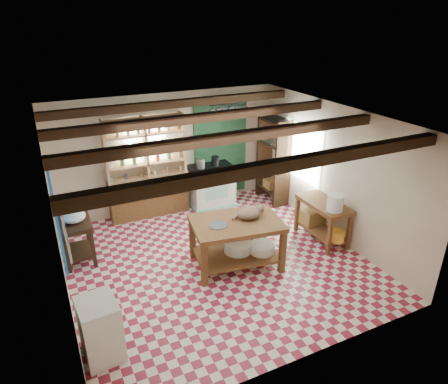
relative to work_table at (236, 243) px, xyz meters
name	(u,v)px	position (x,y,z in m)	size (l,w,h in m)	color
floor	(216,261)	(-0.29, 0.23, -0.44)	(5.00, 5.00, 0.02)	maroon
ceiling	(215,119)	(-0.29, 0.23, 2.17)	(5.00, 5.00, 0.02)	#3F3F43
wall_back	(168,153)	(-0.29, 2.73, 0.87)	(5.00, 0.04, 2.60)	beige
wall_front	(304,277)	(-0.29, -2.27, 0.87)	(5.00, 0.04, 2.60)	beige
wall_left	(56,227)	(-2.79, 0.23, 0.87)	(0.04, 5.00, 2.60)	beige
wall_right	(334,172)	(2.21, 0.23, 0.87)	(0.04, 5.00, 2.60)	beige
ceiling_beams	(215,127)	(-0.29, 0.23, 2.05)	(5.00, 3.80, 0.15)	#372113
blue_wall_patch	(55,213)	(-2.76, 1.13, 0.67)	(0.04, 1.40, 1.60)	#1861B4
green_wall_patch	(220,148)	(0.96, 2.70, 0.82)	(1.30, 0.04, 2.30)	#1C4629
window_back	(145,138)	(-0.79, 2.71, 1.27)	(0.90, 0.02, 0.80)	beige
window_right	(302,152)	(2.19, 1.23, 0.97)	(0.02, 1.30, 1.20)	beige
utensil_rail	(63,236)	(-2.73, -0.97, 1.35)	(0.06, 0.90, 0.28)	black
pot_rack	(229,111)	(0.96, 2.28, 1.75)	(0.86, 0.12, 0.36)	black
shelving_unit	(147,168)	(-0.84, 2.54, 0.67)	(1.70, 0.34, 2.20)	tan
tall_rack	(273,160)	(1.99, 2.03, 0.57)	(0.40, 0.86, 2.00)	#372113
work_table	(236,243)	(0.00, 0.00, 0.00)	(1.51, 1.01, 0.86)	brown
stove	(211,186)	(0.58, 2.38, 0.05)	(0.98, 0.66, 0.96)	beige
prep_table	(78,241)	(-2.49, 1.33, -0.04)	(0.53, 0.77, 0.78)	#372113
white_cabinet	(100,329)	(-2.51, -1.10, -0.01)	(0.47, 0.56, 0.84)	white
right_counter	(322,221)	(1.89, 0.03, -0.02)	(0.56, 1.13, 0.81)	brown
cat	(249,213)	(0.25, 0.01, 0.53)	(0.44, 0.33, 0.20)	#916D54
steel_tray	(218,225)	(-0.35, 0.00, 0.44)	(0.31, 0.31, 0.02)	#9E9FA5
basin_large	(238,247)	(0.06, 0.04, -0.12)	(0.50, 0.50, 0.17)	white
basin_small	(262,248)	(0.43, -0.17, -0.12)	(0.44, 0.44, 0.16)	white
kettle_left	(201,163)	(0.33, 2.38, 0.64)	(0.19, 0.19, 0.22)	#9E9FA5
kettle_right	(215,161)	(0.68, 2.37, 0.64)	(0.17, 0.17, 0.22)	black
enamel_bowl	(73,216)	(-2.49, 1.33, 0.46)	(0.42, 0.42, 0.21)	white
white_bucket	(335,203)	(1.84, -0.32, 0.53)	(0.30, 0.30, 0.30)	white
wicker_basket	(312,217)	(1.89, 0.33, -0.07)	(0.42, 0.34, 0.29)	olive
yellow_tub	(337,236)	(1.89, -0.42, -0.11)	(0.28, 0.28, 0.21)	yellow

